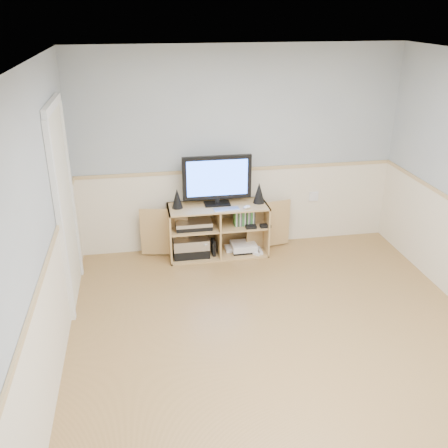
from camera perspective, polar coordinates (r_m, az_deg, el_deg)
The scene contains 11 objects.
room at distance 4.21m, azimuth 6.68°, elevation 0.17°, with size 4.04×4.54×2.54m.
media_cabinet at distance 6.23m, azimuth -0.78°, elevation -0.45°, with size 1.90×0.46×0.65m.
monitor at distance 5.99m, azimuth -0.80°, elevation 5.19°, with size 0.83×0.18×0.61m.
speaker_left at distance 5.98m, azimuth -5.38°, elevation 2.93°, with size 0.13×0.13×0.24m, color black.
speaker_right at distance 6.13m, azimuth 4.02°, elevation 3.58°, with size 0.14×0.14×0.26m, color black.
keyboard at distance 5.94m, azimuth 0.29°, elevation 1.70°, with size 0.31×0.12×0.01m, color white.
mouse at distance 5.98m, azimuth 2.65°, elevation 1.96°, with size 0.10×0.06×0.04m, color white.
av_components at distance 6.19m, azimuth -3.69°, elevation -1.83°, with size 0.52×0.33×0.47m.
game_consoles at distance 6.34m, azimuth 2.14°, elevation -2.65°, with size 0.45×0.30×0.11m.
game_cases at distance 6.16m, azimuth 2.31°, elevation 0.78°, with size 0.26×0.14×0.19m, color #3F8C3F.
wall_outlet at distance 6.61m, azimuth 10.20°, elevation 3.13°, with size 0.12×0.03×0.12m, color white.
Camera 1 is at (-1.20, -3.57, 2.89)m, focal length 40.00 mm.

